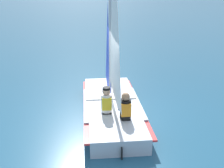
% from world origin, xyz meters
% --- Properties ---
extents(ground_plane, '(260.00, 260.00, 0.00)m').
position_xyz_m(ground_plane, '(0.00, 0.00, 0.00)').
color(ground_plane, '#235675').
extents(sailboat_main, '(4.37, 4.15, 5.01)m').
position_xyz_m(sailboat_main, '(-0.04, 0.03, 0.64)').
color(sailboat_main, '#B2BCCC').
rests_on(sailboat_main, ground_plane).
extents(sailor_helm, '(0.43, 0.42, 1.16)m').
position_xyz_m(sailor_helm, '(-0.35, 0.60, 0.63)').
color(sailor_helm, black).
rests_on(sailor_helm, ground_plane).
extents(sailor_crew, '(0.43, 0.42, 1.16)m').
position_xyz_m(sailor_crew, '(-0.98, 0.54, 0.62)').
color(sailor_crew, black).
rests_on(sailor_crew, ground_plane).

